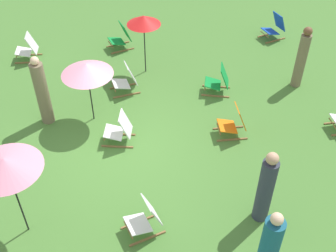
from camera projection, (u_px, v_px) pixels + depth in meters
name	position (u px, v px, depth m)	size (l,w,h in m)	color
ground_plane	(118.00, 147.00, 10.22)	(40.00, 40.00, 0.00)	#477A33
deckchair_0	(126.00, 80.00, 11.65)	(0.60, 0.83, 0.83)	olive
deckchair_1	(120.00, 130.00, 10.12)	(0.63, 0.84, 0.83)	olive
deckchair_2	(234.00, 123.00, 10.31)	(0.50, 0.77, 0.83)	olive
deckchair_3	(121.00, 37.00, 13.36)	(0.67, 0.86, 0.83)	olive
deckchair_5	(28.00, 49.00, 12.86)	(0.52, 0.79, 0.83)	olive
deckchair_6	(219.00, 81.00, 11.61)	(0.67, 0.86, 0.83)	olive
deckchair_7	(145.00, 218.00, 8.21)	(0.68, 0.87, 0.83)	olive
deckchair_10	(274.00, 27.00, 13.83)	(0.68, 0.87, 0.83)	olive
umbrella_0	(87.00, 69.00, 10.00)	(1.23, 1.23, 1.65)	black
umbrella_1	(144.00, 20.00, 11.53)	(0.93, 0.93, 1.77)	black
umbrella_2	(5.00, 164.00, 7.23)	(1.26, 1.26, 1.98)	black
person_0	(268.00, 252.00, 7.08)	(0.43, 0.43, 1.88)	#195972
person_1	(42.00, 92.00, 10.35)	(0.37, 0.37, 1.89)	#72664C
person_2	(302.00, 58.00, 11.53)	(0.31, 0.31, 1.79)	#72664C
person_3	(266.00, 189.00, 8.14)	(0.43, 0.43, 1.78)	#333847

